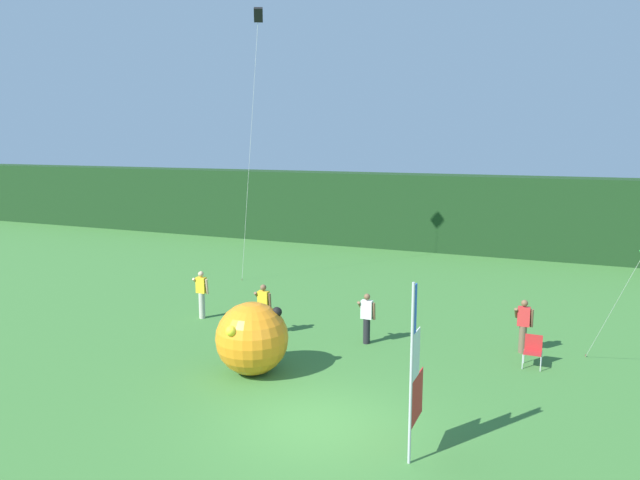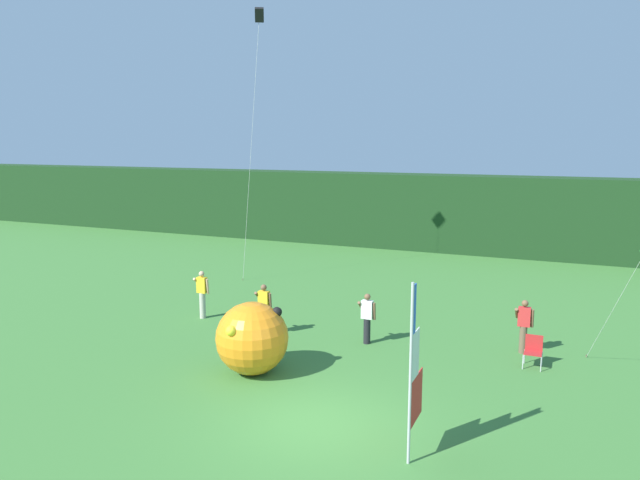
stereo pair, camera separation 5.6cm
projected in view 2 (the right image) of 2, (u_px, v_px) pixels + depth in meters
ground_plane at (314, 423)px, 13.59m from camera, size 120.00×120.00×0.00m
distant_treeline at (476, 214)px, 33.84m from camera, size 80.00×2.40×4.38m
banner_flag at (414, 374)px, 11.87m from camera, size 0.06×1.03×3.72m
person_near_banner at (524, 325)px, 17.92m from camera, size 0.55×0.48×1.65m
person_mid_field at (367, 317)px, 18.77m from camera, size 0.55×0.48×1.62m
person_far_left at (264, 308)px, 19.57m from camera, size 0.55×0.48×1.71m
person_far_right at (202, 293)px, 21.44m from camera, size 0.55×0.48×1.73m
inflatable_balloon at (252, 338)px, 16.34m from camera, size 2.01×2.03×2.01m
folding_chair at (533, 349)px, 16.91m from camera, size 0.51×0.51×0.89m
kite_black_box_0 at (259, 18)px, 25.87m from camera, size 0.96×1.14×12.07m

